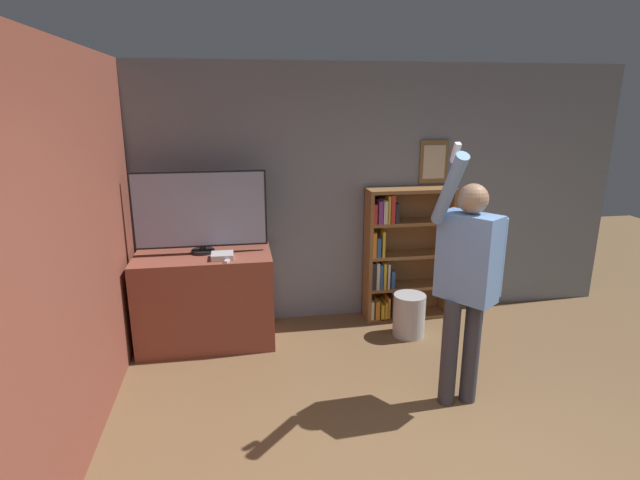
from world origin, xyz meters
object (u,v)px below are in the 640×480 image
television (200,211)px  game_console (222,256)px  waste_bin (409,315)px  bookshelf (399,255)px  person (467,275)px

television → game_console: 0.48m
waste_bin → game_console: bearing=179.1°
bookshelf → person: 1.70m
game_console → person: size_ratio=0.10×
television → person: 2.49m
television → bookshelf: size_ratio=0.86×
television → waste_bin: 2.31m
game_console → person: bearing=-33.8°
bookshelf → person: person is taller
bookshelf → waste_bin: 0.68m
person → waste_bin: size_ratio=4.72×
game_console → bookshelf: (1.85, 0.44, -0.22)m
television → waste_bin: size_ratio=2.84×
person → bookshelf: bearing=143.3°
bookshelf → person: (-0.03, -1.66, 0.36)m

